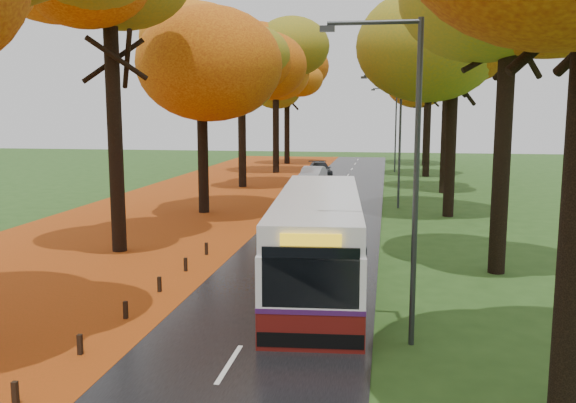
% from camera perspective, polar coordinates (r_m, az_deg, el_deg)
% --- Properties ---
extents(road, '(6.50, 90.00, 0.04)m').
position_cam_1_polar(road, '(32.69, 3.01, -1.76)').
color(road, black).
rests_on(road, ground).
extents(centre_line, '(0.12, 90.00, 0.01)m').
position_cam_1_polar(centre_line, '(32.68, 3.01, -1.72)').
color(centre_line, silver).
rests_on(centre_line, road).
extents(leaf_verge, '(12.00, 90.00, 0.02)m').
position_cam_1_polar(leaf_verge, '(34.82, -11.88, -1.31)').
color(leaf_verge, '#7F390B').
rests_on(leaf_verge, ground).
extents(leaf_drift, '(0.90, 90.00, 0.01)m').
position_cam_1_polar(leaf_drift, '(33.15, -2.24, -1.57)').
color(leaf_drift, '#B23F12').
rests_on(leaf_drift, road).
extents(trees_left, '(9.20, 74.00, 13.88)m').
position_cam_1_polar(trees_left, '(35.87, -8.34, 14.33)').
color(trees_left, black).
rests_on(trees_left, ground).
extents(trees_right, '(9.30, 74.20, 13.96)m').
position_cam_1_polar(trees_right, '(34.31, 15.95, 14.63)').
color(trees_right, black).
rests_on(trees_right, ground).
extents(bollard_row, '(0.11, 23.51, 0.52)m').
position_cam_1_polar(bollard_row, '(14.81, -21.32, -14.24)').
color(bollard_row, black).
rests_on(bollard_row, ground).
extents(streetlamp_near, '(2.45, 0.18, 8.00)m').
position_cam_1_polar(streetlamp_near, '(15.02, 11.00, 4.05)').
color(streetlamp_near, '#333538').
rests_on(streetlamp_near, ground).
extents(streetlamp_mid, '(2.45, 0.18, 8.00)m').
position_cam_1_polar(streetlamp_mid, '(37.00, 10.06, 6.63)').
color(streetlamp_mid, '#333538').
rests_on(streetlamp_mid, ground).
extents(streetlamp_far, '(2.45, 0.18, 8.00)m').
position_cam_1_polar(streetlamp_far, '(58.99, 9.81, 7.29)').
color(streetlamp_far, '#333538').
rests_on(streetlamp_far, ground).
extents(bus, '(3.60, 11.87, 3.08)m').
position_cam_1_polar(bus, '(20.29, 2.86, -3.41)').
color(bus, '#54110D').
rests_on(bus, road).
extents(car_white, '(2.45, 4.05, 1.29)m').
position_cam_1_polar(car_white, '(39.18, 0.75, 0.95)').
color(car_white, silver).
rests_on(car_white, road).
extents(car_silver, '(1.96, 4.55, 1.46)m').
position_cam_1_polar(car_silver, '(47.68, 2.30, 2.40)').
color(car_silver, '#A2A5AA').
rests_on(car_silver, road).
extents(car_dark, '(2.83, 4.87, 1.33)m').
position_cam_1_polar(car_dark, '(53.52, 2.99, 2.99)').
color(car_dark, black).
rests_on(car_dark, road).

